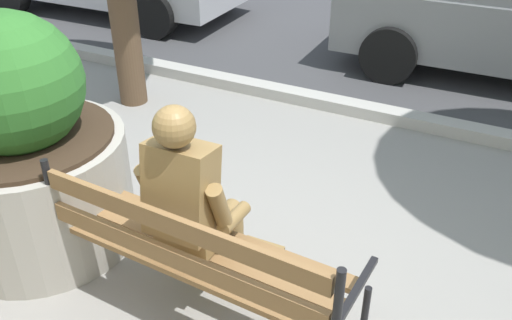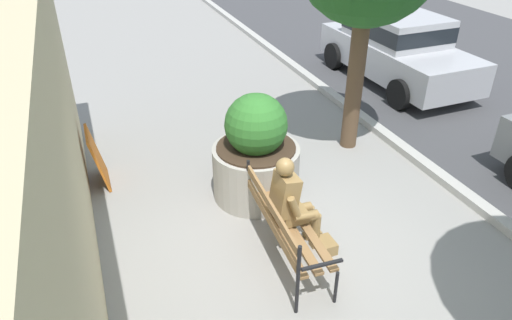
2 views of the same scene
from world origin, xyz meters
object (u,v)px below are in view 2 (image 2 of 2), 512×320
Objects in this scene: concrete_planter at (256,155)px; parked_car_silver at (397,46)px; leaning_signboard at (98,158)px; bronze_statue_seated at (295,206)px; park_bench at (283,223)px.

concrete_planter is 0.39× the size of parked_car_silver.
concrete_planter is at bearing -55.48° from parked_car_silver.
parked_car_silver reaches higher than leaning_signboard.
concrete_planter reaches higher than bronze_statue_seated.
bronze_statue_seated is 3.31m from leaning_signboard.
bronze_statue_seated is (-0.10, 0.21, 0.12)m from park_bench.
concrete_planter is 1.81× the size of leaning_signboard.
park_bench is 1.33× the size of bronze_statue_seated.
park_bench is 6.78m from parked_car_silver.
concrete_planter is 5.73m from parked_car_silver.
concrete_planter is 2.47m from leaning_signboard.
park_bench is 1.12× the size of concrete_planter.
parked_car_silver is at bearing 124.52° from concrete_planter.
leaning_signboard is at bearing -73.26° from parked_car_silver.
parked_car_silver is at bearing 134.10° from bronze_statue_seated.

